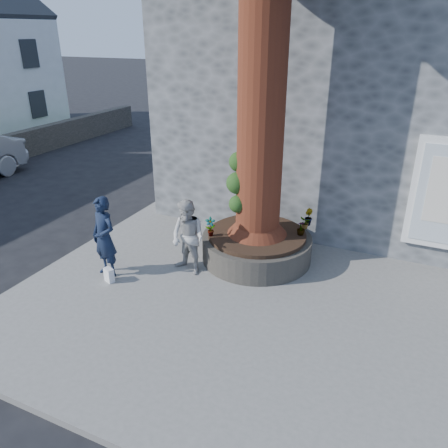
% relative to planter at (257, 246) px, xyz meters
% --- Properties ---
extents(ground, '(120.00, 120.00, 0.00)m').
position_rel_planter_xyz_m(ground, '(-0.80, -2.00, -0.41)').
color(ground, black).
rests_on(ground, ground).
extents(pavement, '(9.00, 8.00, 0.12)m').
position_rel_planter_xyz_m(pavement, '(0.70, -1.00, -0.35)').
color(pavement, slate).
rests_on(pavement, ground).
extents(yellow_line, '(0.10, 30.00, 0.01)m').
position_rel_planter_xyz_m(yellow_line, '(-3.85, -1.00, -0.41)').
color(yellow_line, yellow).
rests_on(yellow_line, ground).
extents(stone_shop, '(10.30, 8.30, 6.30)m').
position_rel_planter_xyz_m(stone_shop, '(1.70, 5.20, 2.75)').
color(stone_shop, '#4B4E50').
rests_on(stone_shop, ground).
extents(planter, '(2.30, 2.30, 0.60)m').
position_rel_planter_xyz_m(planter, '(0.00, 0.00, 0.00)').
color(planter, black).
rests_on(planter, pavement).
extents(man, '(0.67, 0.53, 1.63)m').
position_rel_planter_xyz_m(man, '(-2.46, -1.84, 0.52)').
color(man, '#121D33').
rests_on(man, pavement).
extents(woman, '(0.85, 0.74, 1.52)m').
position_rel_planter_xyz_m(woman, '(-1.04, -1.08, 0.47)').
color(woman, '#B2AFAA').
rests_on(woman, pavement).
extents(shopping_bag, '(0.23, 0.18, 0.28)m').
position_rel_planter_xyz_m(shopping_bag, '(-2.26, -2.07, -0.15)').
color(shopping_bag, white).
rests_on(shopping_bag, pavement).
extents(plant_a, '(0.26, 0.23, 0.41)m').
position_rel_planter_xyz_m(plant_a, '(-0.82, -0.54, 0.51)').
color(plant_a, gray).
rests_on(plant_a, planter).
extents(plant_b, '(0.27, 0.27, 0.37)m').
position_rel_planter_xyz_m(plant_b, '(0.85, 0.85, 0.49)').
color(plant_b, gray).
rests_on(plant_b, planter).
extents(plant_c, '(0.22, 0.22, 0.30)m').
position_rel_planter_xyz_m(plant_c, '(0.85, 0.29, 0.46)').
color(plant_c, gray).
rests_on(plant_c, planter).
extents(plant_d, '(0.27, 0.29, 0.26)m').
position_rel_planter_xyz_m(plant_d, '(0.85, 0.62, 0.44)').
color(plant_d, gray).
rests_on(plant_d, planter).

